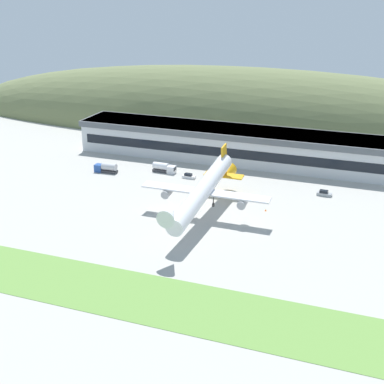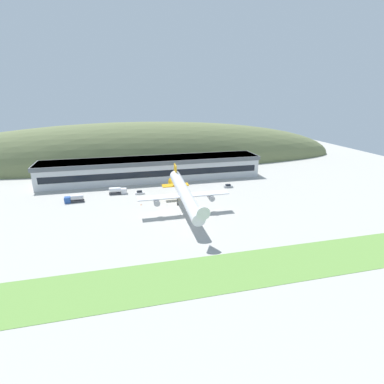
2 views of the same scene
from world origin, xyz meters
TOP-DOWN VIEW (x-y plane):
  - ground_plane at (0.00, 0.00)m, footprint 356.17×356.17m
  - grass_strip_foreground at (0.00, -42.96)m, footprint 320.55×17.39m
  - hill_backdrop at (-2.17, 92.87)m, footprint 291.82×52.97m
  - terminal_building at (3.72, 50.57)m, footprint 116.84×18.49m
  - cargo_airplane at (9.62, -1.69)m, footprint 35.69×51.21m
  - service_car_0 at (38.21, 26.49)m, footprint 4.49×2.11m
  - service_car_1 at (-5.36, 26.89)m, footprint 4.44×1.82m
  - fuel_truck at (-33.45, 22.73)m, footprint 7.98×2.73m
  - box_truck at (-15.30, 29.54)m, footprint 8.12×2.73m
  - traffic_cone_0 at (24.36, 9.02)m, footprint 0.52×0.52m
  - traffic_cone_1 at (-5.98, 12.23)m, footprint 0.52×0.52m

SIDE VIEW (x-z plane):
  - ground_plane at x=0.00m, z-range 0.00..0.00m
  - hill_backdrop at x=-2.17m, z-range -26.96..26.96m
  - grass_strip_foreground at x=0.00m, z-range 0.00..0.08m
  - traffic_cone_0 at x=24.36m, z-range -0.01..0.57m
  - traffic_cone_1 at x=-5.98m, z-range -0.01..0.57m
  - service_car_1 at x=-5.36m, z-range -0.14..1.47m
  - service_car_0 at x=38.21m, z-range -0.15..1.53m
  - box_truck at x=-15.30m, z-range -0.10..3.17m
  - fuel_truck at x=-33.45m, z-range -0.10..3.17m
  - terminal_building at x=3.72m, z-range 0.77..12.36m
  - cargo_airplane at x=9.62m, z-range 1.97..14.41m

